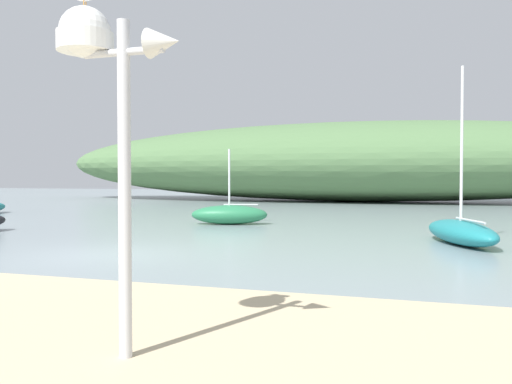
# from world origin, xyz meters

# --- Properties ---
(ground_plane) EXTENTS (120.00, 120.00, 0.00)m
(ground_plane) POSITION_xyz_m (0.00, 0.00, 0.00)
(ground_plane) COLOR gray
(distant_hill) EXTENTS (49.41, 12.38, 6.10)m
(distant_hill) POSITION_xyz_m (2.30, 29.79, 3.05)
(distant_hill) COLOR #517547
(distant_hill) RESTS_ON ground
(mast_structure) EXTENTS (1.23, 0.52, 3.28)m
(mast_structure) POSITION_xyz_m (4.24, -6.59, 2.92)
(mast_structure) COLOR silver
(mast_structure) RESTS_ON beach_sand
(sailboat_off_point) EXTENTS (3.20, 1.84, 2.98)m
(sailboat_off_point) POSITION_xyz_m (-0.02, 8.47, 0.39)
(sailboat_off_point) COLOR #287A4C
(sailboat_off_point) RESTS_ON ground
(sailboat_far_right) EXTENTS (2.32, 3.92, 4.95)m
(sailboat_far_right) POSITION_xyz_m (8.25, 4.68, 0.36)
(sailboat_far_right) COLOR teal
(sailboat_far_right) RESTS_ON ground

